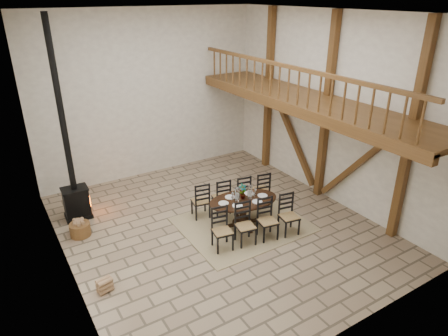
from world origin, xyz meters
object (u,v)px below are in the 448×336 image
log_stack (105,285)px  log_basket (80,229)px  dining_table (243,212)px  wood_stove (72,178)px

log_stack → log_basket: bearing=88.0°
log_basket → dining_table: bearing=-24.9°
log_basket → log_stack: log_basket is taller
dining_table → wood_stove: 4.33m
wood_stove → log_basket: (-0.16, -0.88, -0.95)m
dining_table → wood_stove: bearing=153.3°
dining_table → log_stack: (-3.67, -0.60, -0.21)m
log_basket → log_stack: (-0.08, -2.26, -0.02)m
wood_stove → log_basket: wood_stove is taller
dining_table → log_basket: size_ratio=5.01×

